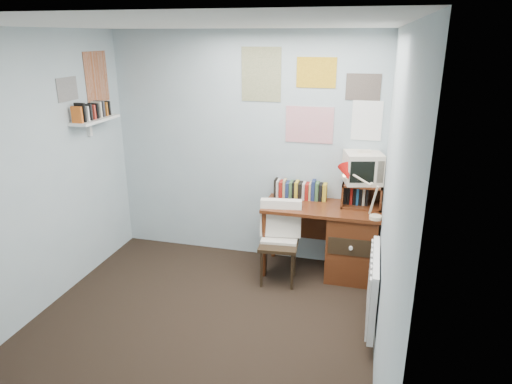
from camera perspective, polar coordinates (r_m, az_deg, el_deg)
ground at (r=4.06m, az=-8.33°, el=-18.03°), size 3.50×3.50×0.00m
back_wall at (r=5.04m, az=-1.36°, el=5.42°), size 3.00×0.02×2.50m
left_wall at (r=4.28m, az=-28.06°, el=0.64°), size 0.02×3.50×2.50m
right_wall at (r=3.19m, az=16.26°, el=-3.56°), size 0.02×3.50×2.50m
ceiling at (r=3.25m, az=-10.54°, el=19.87°), size 3.00×3.50×0.02m
desk at (r=4.89m, az=11.23°, el=-5.92°), size 1.20×0.55×0.76m
desk_chair at (r=4.68m, az=2.85°, el=-6.63°), size 0.45×0.44×0.82m
desk_lamp at (r=4.47m, az=14.92°, el=-0.67°), size 0.35×0.31×0.44m
tv_riser at (r=4.81m, az=13.09°, el=-0.30°), size 0.40×0.30×0.25m
crt_tv at (r=4.74m, az=13.21°, el=3.16°), size 0.43×0.41×0.34m
book_row at (r=4.93m, az=5.79°, el=0.40°), size 0.60×0.14×0.22m
radiator at (r=4.05m, az=14.47°, el=-11.49°), size 0.09×0.80×0.60m
wall_shelf at (r=4.97m, az=-19.46°, el=8.51°), size 0.20×0.62×0.24m
posters_back at (r=4.79m, az=6.83°, el=11.87°), size 1.20×0.01×0.90m
posters_left at (r=4.98m, az=-20.87°, el=12.80°), size 0.01×0.70×0.60m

